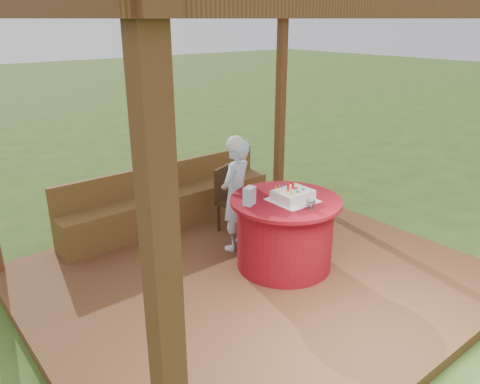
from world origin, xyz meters
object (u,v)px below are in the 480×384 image
Objects in this scene: table at (285,232)px; chair at (230,196)px; birthday_cake at (293,195)px; gift_bag at (249,196)px; drinking_glass at (311,205)px; bench at (171,205)px; elderly_woman at (236,193)px.

chair is at bearing 82.63° from table.
birthday_cake and gift_bag have the same top height.
chair is 1.89× the size of birthday_cake.
table is 11.94× the size of drinking_glass.
bench is 2.23m from drinking_glass.
bench is 30.00× the size of drinking_glass.
bench is 2.51× the size of table.
table is 6.28× the size of gift_bag.
chair is at bearing 41.04° from gift_bag.
drinking_glass is (0.40, -0.48, -0.05)m from gift_bag.
bench is 1.81m from table.
elderly_woman is 0.80m from birthday_cake.
elderly_woman reaches higher than gift_bag.
drinking_glass reaches higher than bench.
bench is 1.18m from elderly_woman.
gift_bag is at bearing 162.42° from table.
table is at bearing -38.65° from gift_bag.
drinking_glass is (0.39, -2.12, 0.58)m from bench.
drinking_glass is (0.00, -0.35, 0.44)m from table.
birthday_cake is (0.16, -0.77, 0.16)m from elderly_woman.
birthday_cake reaches higher than drinking_glass.
gift_bag is (-0.27, -0.56, 0.20)m from elderly_woman.
bench is at bearing 102.37° from table.
table is 0.64m from gift_bag.
birthday_cake reaches higher than bench.
elderly_woman is (-0.13, 0.69, 0.29)m from table.
elderly_woman is 3.14× the size of birthday_cake.
birthday_cake is at bearing -70.90° from table.
elderly_woman is 7.24× the size of gift_bag.
birthday_cake reaches higher than chair.
bench is 0.82m from chair.
elderly_woman is at bearing -120.37° from chair.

